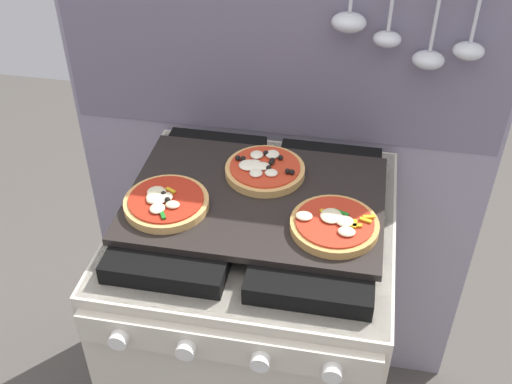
# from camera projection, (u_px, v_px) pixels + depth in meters

# --- Properties ---
(kitchen_backsplash) EXTENTS (1.10, 0.09, 1.55)m
(kitchen_backsplash) POSITION_uv_depth(u_px,v_px,m) (281.00, 157.00, 1.66)
(kitchen_backsplash) COLOR gray
(kitchen_backsplash) RESTS_ON ground_plane
(stove) EXTENTS (0.60, 0.64, 0.90)m
(stove) POSITION_uv_depth(u_px,v_px,m) (256.00, 338.00, 1.61)
(stove) COLOR beige
(stove) RESTS_ON ground_plane
(baking_tray) EXTENTS (0.54, 0.38, 0.02)m
(baking_tray) POSITION_uv_depth(u_px,v_px,m) (256.00, 199.00, 1.33)
(baking_tray) COLOR black
(baking_tray) RESTS_ON stove
(pizza_left) EXTENTS (0.18, 0.18, 0.03)m
(pizza_left) POSITION_uv_depth(u_px,v_px,m) (166.00, 202.00, 1.29)
(pizza_left) COLOR tan
(pizza_left) RESTS_ON baking_tray
(pizza_right) EXTENTS (0.18, 0.18, 0.03)m
(pizza_right) POSITION_uv_depth(u_px,v_px,m) (334.00, 225.00, 1.24)
(pizza_right) COLOR tan
(pizza_right) RESTS_ON baking_tray
(pizza_center) EXTENTS (0.18, 0.18, 0.03)m
(pizza_center) POSITION_uv_depth(u_px,v_px,m) (264.00, 169.00, 1.38)
(pizza_center) COLOR tan
(pizza_center) RESTS_ON baking_tray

